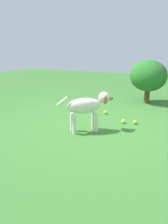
# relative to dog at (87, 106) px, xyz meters

# --- Properties ---
(ground) EXTENTS (14.00, 14.00, 0.00)m
(ground) POSITION_rel_dog_xyz_m (-0.10, -0.16, -0.38)
(ground) COLOR #38722D
(dog) EXTENTS (0.64, 0.63, 0.57)m
(dog) POSITION_rel_dog_xyz_m (0.00, 0.00, 0.00)
(dog) COLOR silver
(dog) RESTS_ON ground
(tennis_ball_0) EXTENTS (0.07, 0.07, 0.07)m
(tennis_ball_0) POSITION_rel_dog_xyz_m (0.08, -0.94, -0.35)
(tennis_ball_0) COLOR #CDE033
(tennis_ball_0) RESTS_ON ground
(tennis_ball_1) EXTENTS (0.07, 0.07, 0.07)m
(tennis_ball_1) POSITION_rel_dog_xyz_m (-0.55, -0.62, -0.35)
(tennis_ball_1) COLOR #C9D729
(tennis_ball_1) RESTS_ON ground
(tennis_ball_2) EXTENTS (0.07, 0.07, 0.07)m
(tennis_ball_2) POSITION_rel_dog_xyz_m (-0.37, -0.58, -0.35)
(tennis_ball_2) COLOR yellow
(tennis_ball_2) RESTS_ON ground
(shrub_near) EXTENTS (0.79, 0.71, 0.93)m
(shrub_near) POSITION_rel_dog_xyz_m (-0.40, -2.15, 0.21)
(shrub_near) COLOR brown
(shrub_near) RESTS_ON ground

